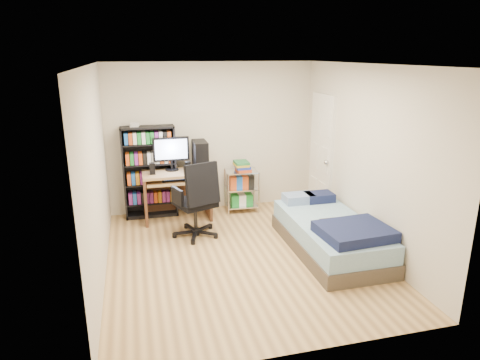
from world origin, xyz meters
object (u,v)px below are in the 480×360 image
object	(u,v)px
computer_desk	(182,175)
bed	(331,234)
office_chair	(197,213)
media_shelf	(150,171)

from	to	relation	value
computer_desk	bed	world-z (taller)	computer_desk
computer_desk	bed	distance (m)	2.58
office_chair	bed	xyz separation A→B (m)	(1.70, -0.93, -0.12)
media_shelf	bed	size ratio (longest dim) A/B	0.79
computer_desk	office_chair	world-z (taller)	computer_desk
media_shelf	computer_desk	bearing A→B (deg)	-19.20
computer_desk	office_chair	distance (m)	0.93
media_shelf	computer_desk	distance (m)	0.54
office_chair	bed	bearing A→B (deg)	-48.44
media_shelf	computer_desk	world-z (taller)	media_shelf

